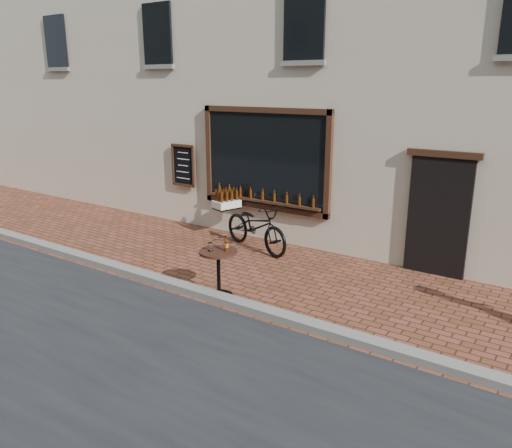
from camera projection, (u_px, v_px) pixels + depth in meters
The scene contains 5 objects.
ground at pixel (244, 316), 7.70m from camera, with size 90.00×90.00×0.00m, color #59301C.
kerb at pixel (252, 308), 7.84m from camera, with size 90.00×0.25×0.12m, color slate.
shop_building at pixel (407, 14), 11.50m from camera, with size 28.00×6.20×10.00m.
cargo_bicycle at pixel (255, 225), 10.67m from camera, with size 2.35×1.28×1.11m.
bistro_table at pixel (219, 264), 8.23m from camera, with size 0.64×0.64×1.09m.
Camera 1 is at (4.11, -5.70, 3.46)m, focal length 35.00 mm.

